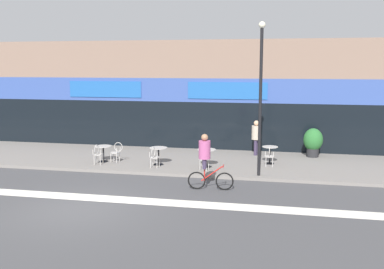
% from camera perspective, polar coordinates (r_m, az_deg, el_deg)
% --- Properties ---
extents(ground_plane, '(120.00, 120.00, 0.00)m').
position_cam_1_polar(ground_plane, '(14.43, -14.06, -9.15)').
color(ground_plane, '#424244').
extents(sidewalk_slab, '(40.00, 5.50, 0.12)m').
position_cam_1_polar(sidewalk_slab, '(20.95, -5.42, -3.13)').
color(sidewalk_slab, slate).
rests_on(sidewalk_slab, ground).
extents(storefront_facade, '(40.00, 4.06, 5.63)m').
position_cam_1_polar(storefront_facade, '(25.08, -2.31, 5.20)').
color(storefront_facade, '#7F6656').
rests_on(storefront_facade, ground).
extents(bike_lane_stripe, '(36.00, 0.70, 0.01)m').
position_cam_1_polar(bike_lane_stripe, '(15.44, -12.16, -7.87)').
color(bike_lane_stripe, silver).
rests_on(bike_lane_stripe, ground).
extents(bistro_table_0, '(0.75, 0.75, 0.71)m').
position_cam_1_polar(bistro_table_0, '(20.33, -11.20, -1.98)').
color(bistro_table_0, black).
rests_on(bistro_table_0, sidewalk_slab).
extents(bistro_table_1, '(0.77, 0.77, 0.75)m').
position_cam_1_polar(bistro_table_1, '(19.40, -4.28, -2.27)').
color(bistro_table_1, black).
rests_on(bistro_table_1, sidewalk_slab).
extents(bistro_table_2, '(0.78, 0.78, 0.76)m').
position_cam_1_polar(bistro_table_2, '(18.93, 1.87, -2.51)').
color(bistro_table_2, black).
rests_on(bistro_table_2, sidewalk_slab).
extents(bistro_table_3, '(0.68, 0.68, 0.76)m').
position_cam_1_polar(bistro_table_3, '(19.83, 9.88, -2.14)').
color(bistro_table_3, black).
rests_on(bistro_table_3, sidewalk_slab).
extents(cafe_chair_0_near, '(0.40, 0.57, 0.90)m').
position_cam_1_polar(cafe_chair_0_near, '(19.77, -11.90, -2.30)').
color(cafe_chair_0_near, '#B7B2AD').
rests_on(cafe_chair_0_near, sidewalk_slab).
extents(cafe_chair_0_side, '(0.59, 0.44, 0.90)m').
position_cam_1_polar(cafe_chair_0_side, '(20.09, -9.56, -2.05)').
color(cafe_chair_0_side, '#B7B2AD').
rests_on(cafe_chair_0_side, sidewalk_slab).
extents(cafe_chair_1_near, '(0.42, 0.59, 0.90)m').
position_cam_1_polar(cafe_chair_1_near, '(18.82, -4.82, -2.70)').
color(cafe_chair_1_near, '#B7B2AD').
rests_on(cafe_chair_1_near, sidewalk_slab).
extents(cafe_chair_2_near, '(0.45, 0.60, 0.90)m').
position_cam_1_polar(cafe_chair_2_near, '(18.34, 1.50, -2.98)').
color(cafe_chair_2_near, '#B7B2AD').
rests_on(cafe_chair_2_near, sidewalk_slab).
extents(cafe_chair_3_near, '(0.41, 0.58, 0.90)m').
position_cam_1_polar(cafe_chair_3_near, '(19.22, 9.81, -2.55)').
color(cafe_chair_3_near, '#B7B2AD').
rests_on(cafe_chair_3_near, sidewalk_slab).
extents(planter_pot, '(0.89, 0.89, 1.35)m').
position_cam_1_polar(planter_pot, '(21.71, 15.12, -0.85)').
color(planter_pot, '#232326').
rests_on(planter_pot, sidewalk_slab).
extents(lamp_post, '(0.26, 0.26, 5.86)m').
position_cam_1_polar(lamp_post, '(17.28, 8.70, 5.67)').
color(lamp_post, black).
rests_on(lamp_post, sidewalk_slab).
extents(cyclist_0, '(1.63, 0.53, 2.00)m').
position_cam_1_polar(cyclist_0, '(15.82, 1.80, -2.93)').
color(cyclist_0, black).
rests_on(cyclist_0, ground).
extents(pedestrian_near_end, '(0.51, 0.51, 1.66)m').
position_cam_1_polar(pedestrian_near_end, '(21.54, 8.15, -0.02)').
color(pedestrian_near_end, '#382D47').
rests_on(pedestrian_near_end, sidewalk_slab).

